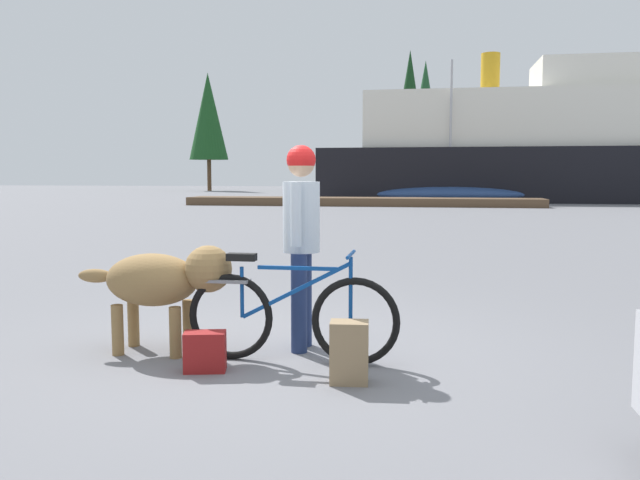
{
  "coord_description": "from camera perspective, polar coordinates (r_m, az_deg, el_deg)",
  "views": [
    {
      "loc": [
        1.21,
        -5.3,
        1.53
      ],
      "look_at": [
        0.11,
        1.1,
        0.87
      ],
      "focal_mm": 36.28,
      "sensor_mm": 36.0,
      "label": 1
    }
  ],
  "objects": [
    {
      "name": "ferry_boat",
      "position": [
        40.48,
        19.16,
        7.57
      ],
      "size": [
        25.58,
        8.28,
        8.63
      ],
      "color": "black",
      "rests_on": "ground_plane"
    },
    {
      "name": "backpack",
      "position": [
        4.82,
        2.59,
        -9.86
      ],
      "size": [
        0.3,
        0.22,
        0.46
      ],
      "primitive_type": "cube",
      "rotation": [
        0.0,
        0.0,
        0.08
      ],
      "color": "#8C7251",
      "rests_on": "ground_plane"
    },
    {
      "name": "dog",
      "position": [
        5.69,
        -13.6,
        -3.46
      ],
      "size": [
        1.39,
        0.53,
        0.94
      ],
      "color": "olive",
      "rests_on": "ground_plane"
    },
    {
      "name": "sailboat_moored",
      "position": [
        36.17,
        11.33,
        4.0
      ],
      "size": [
        8.29,
        2.32,
        7.69
      ],
      "color": "navy",
      "rests_on": "ground_plane"
    },
    {
      "name": "handbag_pannier",
      "position": [
        5.18,
        -10.11,
        -9.67
      ],
      "size": [
        0.35,
        0.25,
        0.31
      ],
      "primitive_type": "cube",
      "rotation": [
        0.0,
        0.0,
        0.23
      ],
      "color": "maroon",
      "rests_on": "ground_plane"
    },
    {
      "name": "pine_tree_mid_back",
      "position": [
        63.94,
        9.24,
        11.02
      ],
      "size": [
        3.44,
        3.44,
        12.38
      ],
      "color": "#4C331E",
      "rests_on": "ground_plane"
    },
    {
      "name": "pine_tree_center",
      "position": [
        58.44,
        7.91,
        11.56
      ],
      "size": [
        3.15,
        3.15,
        12.38
      ],
      "color": "#4C331E",
      "rests_on": "ground_plane"
    },
    {
      "name": "pine_tree_far_left",
      "position": [
        62.89,
        -9.82,
        10.68
      ],
      "size": [
        3.66,
        3.66,
        11.08
      ],
      "color": "#4C331E",
      "rests_on": "ground_plane"
    },
    {
      "name": "dock_pier",
      "position": [
        32.24,
        3.67,
        3.4
      ],
      "size": [
        17.51,
        2.21,
        0.4
      ],
      "primitive_type": "cube",
      "color": "brown",
      "rests_on": "ground_plane"
    },
    {
      "name": "person_cyclist",
      "position": [
        5.59,
        -1.66,
        1.21
      ],
      "size": [
        0.32,
        0.53,
        1.78
      ],
      "color": "navy",
      "rests_on": "ground_plane"
    },
    {
      "name": "bicycle",
      "position": [
        5.29,
        -2.64,
        -6.66
      ],
      "size": [
        1.75,
        0.44,
        0.91
      ],
      "color": "black",
      "rests_on": "ground_plane"
    },
    {
      "name": "ground_plane",
      "position": [
        5.65,
        -3.05,
        -9.92
      ],
      "size": [
        160.0,
        160.0,
        0.0
      ],
      "primitive_type": "plane",
      "color": "slate"
    }
  ]
}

